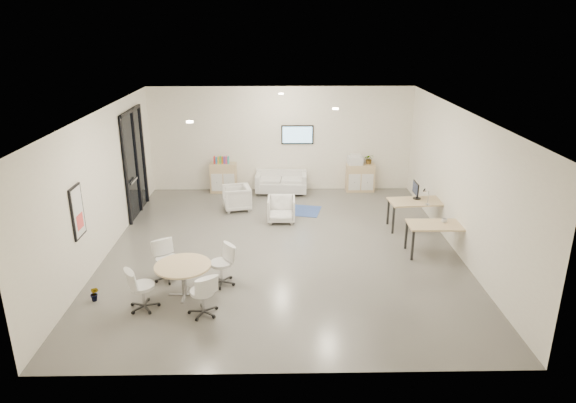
% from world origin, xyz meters
% --- Properties ---
extents(room_shell, '(9.60, 10.60, 4.80)m').
position_xyz_m(room_shell, '(0.00, 0.00, 1.60)').
color(room_shell, '#5E5C56').
rests_on(room_shell, ground).
extents(glass_door, '(0.09, 1.90, 2.85)m').
position_xyz_m(glass_door, '(-3.95, 2.51, 1.50)').
color(glass_door, black).
rests_on(glass_door, room_shell).
extents(artwork, '(0.05, 0.54, 1.04)m').
position_xyz_m(artwork, '(-3.97, -1.60, 1.55)').
color(artwork, black).
rests_on(artwork, room_shell).
extents(wall_tv, '(0.98, 0.06, 0.58)m').
position_xyz_m(wall_tv, '(0.50, 4.46, 1.75)').
color(wall_tv, black).
rests_on(wall_tv, room_shell).
extents(ceiling_spots, '(3.14, 4.14, 0.03)m').
position_xyz_m(ceiling_spots, '(-0.20, 0.83, 3.18)').
color(ceiling_spots, '#FFEAC6').
rests_on(ceiling_spots, room_shell).
extents(sideboard_left, '(0.80, 0.42, 0.90)m').
position_xyz_m(sideboard_left, '(-1.79, 4.27, 0.45)').
color(sideboard_left, tan).
rests_on(sideboard_left, room_shell).
extents(sideboard_right, '(0.86, 0.42, 0.86)m').
position_xyz_m(sideboard_right, '(2.45, 4.27, 0.43)').
color(sideboard_right, tan).
rests_on(sideboard_right, room_shell).
extents(books, '(0.47, 0.14, 0.22)m').
position_xyz_m(books, '(-1.83, 4.27, 1.01)').
color(books, red).
rests_on(books, sideboard_left).
extents(printer, '(0.47, 0.40, 0.31)m').
position_xyz_m(printer, '(2.27, 4.27, 1.00)').
color(printer, white).
rests_on(printer, sideboard_right).
extents(loveseat, '(1.59, 0.86, 0.58)m').
position_xyz_m(loveseat, '(0.00, 4.11, 0.31)').
color(loveseat, silver).
rests_on(loveseat, room_shell).
extents(blue_rug, '(1.52, 1.18, 0.01)m').
position_xyz_m(blue_rug, '(0.39, 2.55, 0.01)').
color(blue_rug, '#2E4B8D').
rests_on(blue_rug, room_shell).
extents(armchair_left, '(0.82, 0.86, 0.75)m').
position_xyz_m(armchair_left, '(-1.26, 2.67, 0.37)').
color(armchair_left, silver).
rests_on(armchair_left, room_shell).
extents(armchair_right, '(0.73, 0.68, 0.73)m').
position_xyz_m(armchair_right, '(-0.01, 1.74, 0.37)').
color(armchair_right, silver).
rests_on(armchair_right, room_shell).
extents(desk_rear, '(1.50, 0.85, 0.75)m').
position_xyz_m(desk_rear, '(3.44, 1.17, 0.68)').
color(desk_rear, tan).
rests_on(desk_rear, room_shell).
extents(desk_front, '(1.41, 0.72, 0.73)m').
position_xyz_m(desk_front, '(3.52, -0.35, 0.66)').
color(desk_front, tan).
rests_on(desk_front, room_shell).
extents(monitor, '(0.20, 0.50, 0.44)m').
position_xyz_m(monitor, '(3.40, 1.32, 0.99)').
color(monitor, black).
rests_on(monitor, desk_rear).
extents(round_table, '(1.08, 1.08, 0.66)m').
position_xyz_m(round_table, '(-1.91, -2.13, 0.57)').
color(round_table, tan).
rests_on(round_table, room_shell).
extents(meeting_chairs, '(2.14, 2.14, 0.82)m').
position_xyz_m(meeting_chairs, '(-1.91, -2.13, 0.41)').
color(meeting_chairs, white).
rests_on(meeting_chairs, room_shell).
extents(plant_cabinet, '(0.29, 0.32, 0.25)m').
position_xyz_m(plant_cabinet, '(2.71, 4.30, 0.98)').
color(plant_cabinet, '#3F7F3F').
rests_on(plant_cabinet, sideboard_right).
extents(plant_floor, '(0.23, 0.33, 0.14)m').
position_xyz_m(plant_floor, '(-3.58, -2.31, 0.07)').
color(plant_floor, '#3F7F3F').
rests_on(plant_floor, room_shell).
extents(cup, '(0.13, 0.11, 0.12)m').
position_xyz_m(cup, '(3.66, -0.26, 0.79)').
color(cup, white).
rests_on(cup, desk_front).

